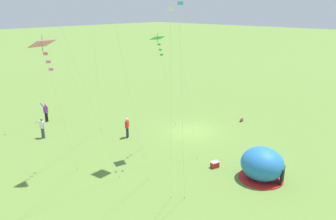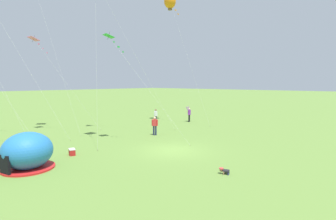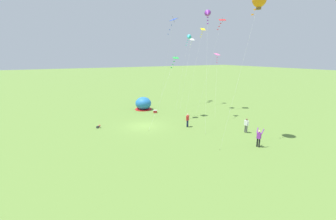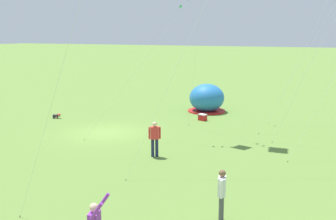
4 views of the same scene
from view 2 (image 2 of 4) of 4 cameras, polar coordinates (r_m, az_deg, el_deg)
ground_plane at (r=19.15m, az=1.06°, el=-8.70°), size 300.00×300.00×0.00m
popup_tent at (r=16.88m, az=-28.28°, el=-7.97°), size 2.81×2.81×2.10m
cooler_box at (r=18.92m, az=-20.17°, el=-8.57°), size 0.52×0.62×0.44m
toddler_crawling at (r=14.62m, az=12.19°, el=-12.83°), size 0.37×0.55×0.32m
person_flying_kite at (r=32.45m, az=4.63°, el=-0.83°), size 0.70×0.58×1.89m
person_watching_sky at (r=24.20m, az=-2.90°, el=-3.26°), size 0.39×0.53×1.72m
person_near_tent at (r=31.14m, az=-2.68°, el=-1.17°), size 0.58×0.32×1.72m
kite_pink at (r=28.73m, az=-26.72°, el=13.06°), size 5.11×4.33×9.34m
kite_orange at (r=32.41m, az=0.44°, el=22.56°), size 1.79×5.61×14.89m
kite_green at (r=21.73m, az=-12.00°, el=14.58°), size 3.74×6.13×8.82m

